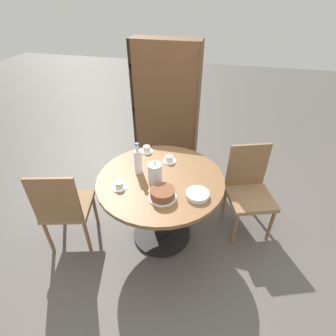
{
  "coord_description": "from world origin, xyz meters",
  "views": [
    {
      "loc": [
        0.49,
        -1.75,
        2.16
      ],
      "look_at": [
        0.0,
        0.28,
        0.65
      ],
      "focal_mm": 28.0,
      "sensor_mm": 36.0,
      "label": 1
    }
  ],
  "objects": [
    {
      "name": "bookshelf",
      "position": [
        -0.29,
        1.38,
        0.81
      ],
      "size": [
        0.85,
        0.28,
        1.63
      ],
      "rotation": [
        0.0,
        0.0,
        3.14
      ],
      "color": "brown",
      "rests_on": "ground_plane"
    },
    {
      "name": "coffee_pot",
      "position": [
        -0.03,
        -0.06,
        0.84
      ],
      "size": [
        0.12,
        0.12,
        0.22
      ],
      "color": "silver",
      "rests_on": "dining_table"
    },
    {
      "name": "cup_b",
      "position": [
        -0.25,
        0.4,
        0.76
      ],
      "size": [
        0.13,
        0.13,
        0.06
      ],
      "color": "white",
      "rests_on": "dining_table"
    },
    {
      "name": "chair_a",
      "position": [
        -0.83,
        -0.29,
        0.48
      ],
      "size": [
        0.51,
        0.51,
        0.91
      ],
      "rotation": [
        0.0,
        0.0,
        3.4
      ],
      "color": "olive",
      "rests_on": "ground_plane"
    },
    {
      "name": "cake_main",
      "position": [
        0.08,
        -0.24,
        0.78
      ],
      "size": [
        0.23,
        0.23,
        0.08
      ],
      "color": "white",
      "rests_on": "dining_table"
    },
    {
      "name": "cup_c",
      "position": [
        -0.3,
        -0.2,
        0.76
      ],
      "size": [
        0.13,
        0.13,
        0.06
      ],
      "color": "white",
      "rests_on": "dining_table"
    },
    {
      "name": "plate_stack",
      "position": [
        0.35,
        -0.16,
        0.76
      ],
      "size": [
        0.19,
        0.19,
        0.04
      ],
      "color": "white",
      "rests_on": "dining_table"
    },
    {
      "name": "chair_b",
      "position": [
        0.8,
        0.36,
        0.48
      ],
      "size": [
        0.54,
        0.54,
        0.91
      ],
      "rotation": [
        0.0,
        0.0,
        6.63
      ],
      "color": "olive",
      "rests_on": "ground_plane"
    },
    {
      "name": "water_bottle",
      "position": [
        -0.21,
        0.04,
        0.86
      ],
      "size": [
        0.07,
        0.07,
        0.3
      ],
      "color": "silver",
      "rests_on": "dining_table"
    },
    {
      "name": "ground_plane",
      "position": [
        0.0,
        0.0,
        0.0
      ],
      "size": [
        14.0,
        14.0,
        0.0
      ],
      "primitive_type": "plane",
      "color": "#56514C"
    },
    {
      "name": "cup_a",
      "position": [
        0.01,
        0.28,
        0.76
      ],
      "size": [
        0.13,
        0.13,
        0.06
      ],
      "color": "white",
      "rests_on": "dining_table"
    },
    {
      "name": "dining_table",
      "position": [
        0.0,
        0.0,
        0.54
      ],
      "size": [
        1.13,
        1.13,
        0.74
      ],
      "color": "black",
      "rests_on": "ground_plane"
    }
  ]
}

